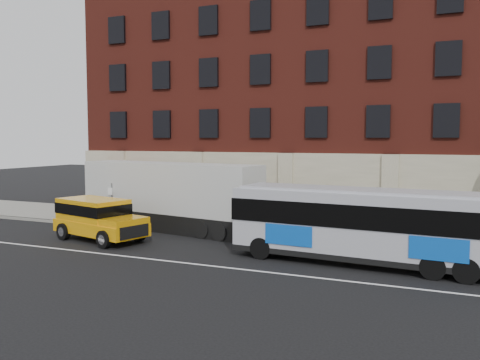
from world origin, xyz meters
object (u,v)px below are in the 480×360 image
at_px(city_bus, 369,224).
at_px(yellow_suv, 97,217).
at_px(shipping_container, 169,197).
at_px(sign_pole, 111,202).

bearing_deg(city_bus, yellow_suv, -178.85).
bearing_deg(shipping_container, city_bus, -17.84).
xyz_separation_m(city_bus, yellow_suv, (-13.12, -0.26, -0.50)).
bearing_deg(city_bus, sign_pole, 168.49).
height_order(sign_pole, yellow_suv, sign_pole).
distance_m(sign_pole, yellow_suv, 3.70).
bearing_deg(shipping_container, yellow_suv, -113.44).
height_order(city_bus, shipping_container, shipping_container).
bearing_deg(sign_pole, city_bus, -11.51).
distance_m(city_bus, yellow_suv, 13.13).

